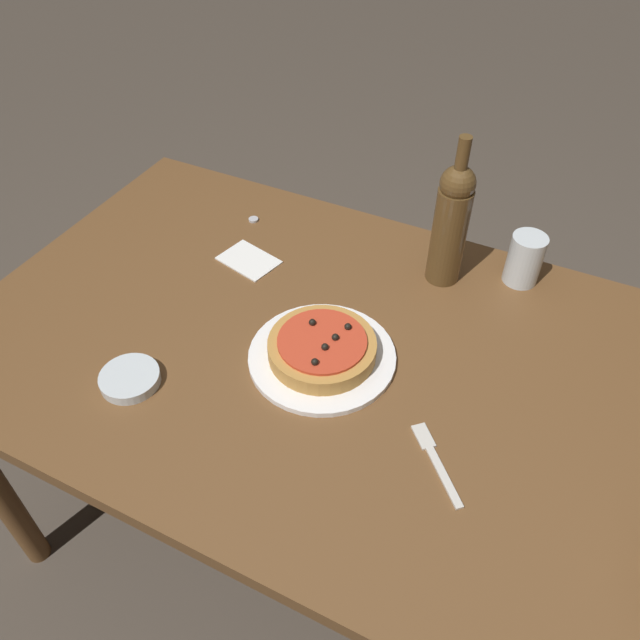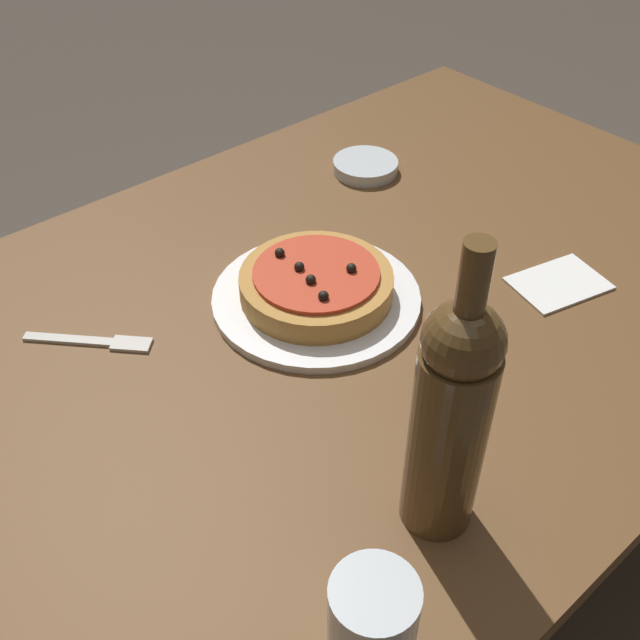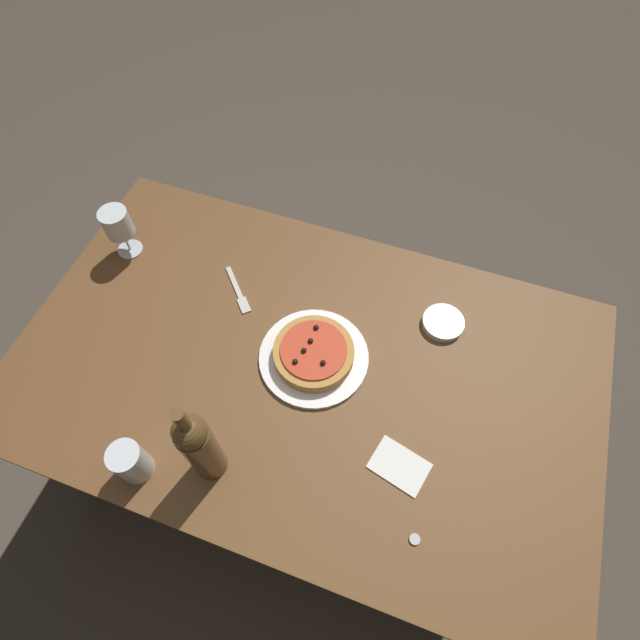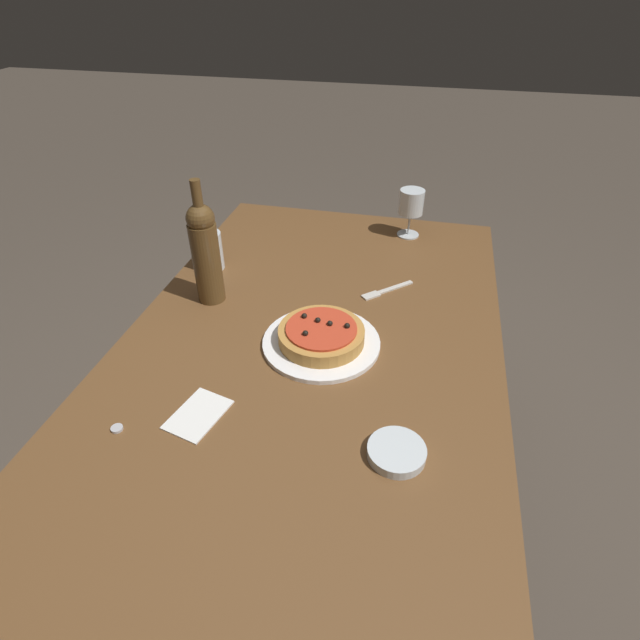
{
  "view_description": "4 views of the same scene",
  "coord_description": "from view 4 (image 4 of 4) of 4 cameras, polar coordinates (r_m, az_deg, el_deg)",
  "views": [
    {
      "loc": [
        0.35,
        -0.77,
        1.67
      ],
      "look_at": [
        -0.05,
        0.03,
        0.8
      ],
      "focal_mm": 35.0,
      "sensor_mm": 36.0,
      "label": 1
    },
    {
      "loc": [
        0.5,
        0.58,
        1.42
      ],
      "look_at": [
        0.03,
        0.03,
        0.79
      ],
      "focal_mm": 42.0,
      "sensor_mm": 36.0,
      "label": 2
    },
    {
      "loc": [
        -0.23,
        0.51,
        1.94
      ],
      "look_at": [
        -0.01,
        -0.09,
        0.86
      ],
      "focal_mm": 28.0,
      "sensor_mm": 36.0,
      "label": 3
    },
    {
      "loc": [
        -0.94,
        -0.24,
        1.53
      ],
      "look_at": [
        0.03,
        -0.02,
        0.8
      ],
      "focal_mm": 28.0,
      "sensor_mm": 36.0,
      "label": 4
    }
  ],
  "objects": [
    {
      "name": "wine_glass",
      "position": [
        1.7,
        10.39,
        12.94
      ],
      "size": [
        0.08,
        0.08,
        0.16
      ],
      "color": "silver",
      "rests_on": "dining_table"
    },
    {
      "name": "paper_napkin",
      "position": [
        1.08,
        -13.76,
        -10.46
      ],
      "size": [
        0.15,
        0.12,
        0.0
      ],
      "color": "white",
      "rests_on": "dining_table"
    },
    {
      "name": "ground_plane",
      "position": [
        1.82,
        -0.78,
        -21.38
      ],
      "size": [
        14.0,
        14.0,
        0.0
      ],
      "primitive_type": "plane",
      "color": "#4C4238"
    },
    {
      "name": "dining_table",
      "position": [
        1.3,
        -1.02,
        -5.11
      ],
      "size": [
        1.52,
        0.93,
        0.76
      ],
      "color": "brown",
      "rests_on": "ground_plane"
    },
    {
      "name": "wine_bottle",
      "position": [
        1.35,
        -12.97,
        7.66
      ],
      "size": [
        0.07,
        0.07,
        0.34
      ],
      "color": "brown",
      "rests_on": "dining_table"
    },
    {
      "name": "dinner_plate",
      "position": [
        1.22,
        0.15,
        -2.59
      ],
      "size": [
        0.29,
        0.29,
        0.01
      ],
      "color": "white",
      "rests_on": "dining_table"
    },
    {
      "name": "fork",
      "position": [
        1.43,
        7.4,
        3.31
      ],
      "size": [
        0.13,
        0.14,
        0.0
      ],
      "rotation": [
        0.0,
        0.0,
        2.32
      ],
      "color": "beige",
      "rests_on": "dining_table"
    },
    {
      "name": "water_cup",
      "position": [
        1.54,
        -12.46,
        7.73
      ],
      "size": [
        0.08,
        0.08,
        0.12
      ],
      "color": "silver",
      "rests_on": "dining_table"
    },
    {
      "name": "side_bowl",
      "position": [
        0.99,
        8.74,
        -14.68
      ],
      "size": [
        0.11,
        0.11,
        0.02
      ],
      "color": "silver",
      "rests_on": "dining_table"
    },
    {
      "name": "bottle_cap",
      "position": [
        1.1,
        -22.19,
        -11.41
      ],
      "size": [
        0.02,
        0.02,
        0.01
      ],
      "color": "#B7B7BC",
      "rests_on": "dining_table"
    },
    {
      "name": "pizza",
      "position": [
        1.21,
        0.15,
        -1.64
      ],
      "size": [
        0.21,
        0.21,
        0.05
      ],
      "color": "#BC843D",
      "rests_on": "dinner_plate"
    }
  ]
}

